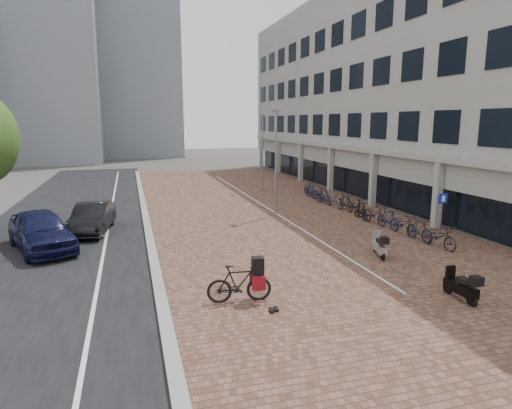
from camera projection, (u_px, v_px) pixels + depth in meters
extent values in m
plane|color=#474442|center=(303.00, 270.00, 15.63)|extent=(140.00, 140.00, 0.00)
cube|color=brown|center=(260.00, 206.00, 27.49)|extent=(14.50, 42.00, 0.04)
cube|color=black|center=(73.00, 216.00, 24.47)|extent=(8.00, 50.00, 0.03)
cube|color=gray|center=(144.00, 211.00, 25.53)|extent=(0.35, 42.00, 0.14)
cube|color=white|center=(111.00, 214.00, 25.02)|extent=(0.12, 44.00, 0.00)
cube|color=white|center=(263.00, 205.00, 27.54)|extent=(0.10, 30.00, 0.00)
cube|color=gray|center=(384.00, 78.00, 32.68)|extent=(8.00, 40.00, 13.00)
cube|color=black|center=(340.00, 169.00, 33.03)|extent=(0.15, 38.00, 3.20)
cube|color=gray|center=(339.00, 146.00, 32.65)|extent=(1.60, 38.00, 0.30)
cube|color=gray|center=(437.00, 195.00, 21.50)|extent=(0.35, 0.35, 3.40)
cube|color=gray|center=(373.00, 179.00, 27.16)|extent=(0.35, 0.35, 3.40)
cube|color=gray|center=(331.00, 169.00, 32.81)|extent=(0.35, 0.35, 3.40)
cube|color=gray|center=(301.00, 162.00, 38.47)|extent=(0.35, 0.35, 3.40)
cube|color=gray|center=(279.00, 157.00, 44.12)|extent=(0.35, 0.35, 3.40)
cube|color=gray|center=(261.00, 153.00, 49.78)|extent=(0.35, 0.35, 3.40)
cube|color=gray|center=(36.00, 32.00, 53.46)|extent=(14.00, 12.00, 32.00)
cube|color=gray|center=(137.00, 68.00, 63.92)|extent=(12.00, 10.00, 26.00)
imported|color=black|center=(41.00, 230.00, 17.96)|extent=(3.65, 5.26, 1.66)
imported|color=black|center=(92.00, 218.00, 20.87)|extent=(2.09, 4.43, 1.40)
imported|color=black|center=(239.00, 284.00, 12.78)|extent=(1.97, 0.76, 1.16)
cube|color=black|center=(239.00, 267.00, 12.68)|extent=(0.38, 0.36, 0.52)
cube|color=maroon|center=(232.00, 282.00, 12.70)|extent=(0.42, 0.16, 0.40)
cube|color=maroon|center=(246.00, 281.00, 12.83)|extent=(0.42, 0.16, 0.40)
cylinder|color=slate|center=(441.00, 219.00, 19.45)|extent=(0.07, 0.07, 1.95)
cube|color=#0C23A8|center=(443.00, 199.00, 19.25)|extent=(0.44, 0.06, 0.44)
cylinder|color=slate|center=(276.00, 165.00, 23.97)|extent=(0.12, 0.12, 5.82)
cylinder|color=gray|center=(262.00, 153.00, 32.91)|extent=(0.12, 0.12, 5.72)
imported|color=black|center=(439.00, 236.00, 18.29)|extent=(0.85, 2.02, 1.04)
imported|color=black|center=(419.00, 230.00, 19.33)|extent=(0.59, 1.77, 1.05)
imported|color=#131B36|center=(403.00, 224.00, 20.41)|extent=(0.76, 2.00, 1.04)
imported|color=#15173B|center=(388.00, 219.00, 21.48)|extent=(0.57, 1.77, 1.05)
imported|color=black|center=(375.00, 214.00, 22.55)|extent=(0.75, 1.99, 1.04)
imported|color=black|center=(361.00, 210.00, 23.59)|extent=(0.69, 1.79, 1.05)
imported|color=black|center=(355.00, 206.00, 24.76)|extent=(0.71, 1.98, 1.04)
imported|color=black|center=(345.00, 202.00, 25.83)|extent=(0.64, 1.78, 1.05)
imported|color=#65625C|center=(334.00, 199.00, 26.87)|extent=(0.93, 2.04, 1.04)
imported|color=black|center=(324.00, 196.00, 27.91)|extent=(0.72, 1.80, 1.05)
imported|color=black|center=(319.00, 193.00, 29.05)|extent=(0.82, 2.01, 1.04)
imported|color=#16163C|center=(311.00, 191.00, 30.10)|extent=(0.54, 1.76, 1.05)
imported|color=#222328|center=(308.00, 188.00, 31.28)|extent=(0.88, 2.03, 1.04)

